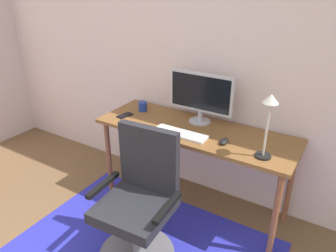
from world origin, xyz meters
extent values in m
cube|color=beige|center=(0.00, 2.20, 1.30)|extent=(6.00, 0.10, 2.60)
cube|color=#292CAA|center=(-0.05, 1.20, 0.00)|extent=(1.86, 1.26, 0.01)
cube|color=brown|center=(0.00, 1.85, 0.73)|extent=(1.62, 0.56, 0.03)
cylinder|color=brown|center=(-0.75, 1.63, 0.36)|extent=(0.04, 0.04, 0.72)
cylinder|color=brown|center=(0.75, 1.63, 0.36)|extent=(0.04, 0.04, 0.72)
cylinder|color=brown|center=(-0.75, 2.07, 0.36)|extent=(0.04, 0.04, 0.72)
cylinder|color=brown|center=(0.75, 2.07, 0.36)|extent=(0.04, 0.04, 0.72)
cylinder|color=#B2B2B7|center=(-0.03, 1.99, 0.75)|extent=(0.18, 0.18, 0.01)
cylinder|color=#B2B2B7|center=(-0.03, 1.99, 0.81)|extent=(0.04, 0.04, 0.09)
cube|color=#B7B7BC|center=(-0.03, 1.99, 1.01)|extent=(0.55, 0.04, 0.32)
cube|color=black|center=(-0.03, 1.97, 1.01)|extent=(0.51, 0.00, 0.28)
cube|color=white|center=(-0.05, 1.70, 0.76)|extent=(0.43, 0.13, 0.02)
ellipsoid|color=black|center=(0.30, 1.74, 0.77)|extent=(0.06, 0.10, 0.03)
cylinder|color=navy|center=(-0.58, 1.94, 0.79)|extent=(0.08, 0.08, 0.09)
cube|color=black|center=(-0.64, 1.76, 0.75)|extent=(0.10, 0.15, 0.01)
cylinder|color=black|center=(0.60, 1.70, 0.76)|extent=(0.11, 0.11, 0.01)
cylinder|color=beige|center=(0.60, 1.70, 0.95)|extent=(0.02, 0.02, 0.38)
cone|color=beige|center=(0.60, 1.70, 1.17)|extent=(0.10, 0.10, 0.06)
cylinder|color=slate|center=(-0.05, 1.10, 0.23)|extent=(0.06, 0.06, 0.36)
cube|color=#232328|center=(-0.05, 1.10, 0.45)|extent=(0.50, 0.50, 0.08)
cube|color=#232328|center=(-0.06, 1.30, 0.73)|extent=(0.44, 0.09, 0.48)
cube|color=black|center=(-0.30, 1.08, 0.56)|extent=(0.06, 0.33, 0.03)
cube|color=black|center=(0.20, 1.11, 0.56)|extent=(0.06, 0.33, 0.03)
camera|label=1|loc=(1.04, -0.25, 1.87)|focal=34.49mm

